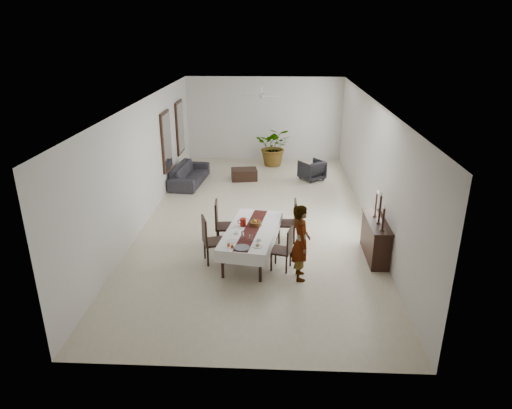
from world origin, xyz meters
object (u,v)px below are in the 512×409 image
object	(u,v)px
red_pitcher	(243,222)
sofa	(190,174)
woman	(301,242)
dining_table_top	(252,231)
sideboard_body	(375,239)

from	to	relation	value
red_pitcher	sofa	xyz separation A→B (m)	(-2.18, 5.01, -0.47)
woman	sofa	size ratio (longest dim) A/B	0.75
woman	sofa	xyz separation A→B (m)	(-3.45, 6.06, -0.50)
dining_table_top	sofa	bearing A→B (deg)	123.44
sideboard_body	dining_table_top	bearing A→B (deg)	-177.13
woman	sofa	distance (m)	6.99
red_pitcher	sofa	size ratio (longest dim) A/B	0.08
red_pitcher	sofa	distance (m)	5.48
dining_table_top	woman	distance (m)	1.39
sideboard_body	woman	bearing A→B (deg)	-149.76
dining_table_top	woman	size ratio (longest dim) A/B	1.34
dining_table_top	sideboard_body	size ratio (longest dim) A/B	1.52
red_pitcher	woman	distance (m)	1.65
red_pitcher	sideboard_body	xyz separation A→B (m)	(3.02, -0.03, -0.35)
woman	sofa	world-z (taller)	woman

